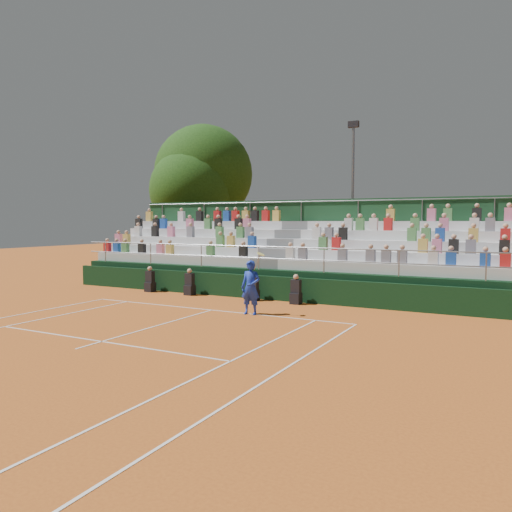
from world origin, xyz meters
The scene contains 8 objects.
ground centered at (0.00, 0.00, 0.00)m, with size 90.00×90.00×0.00m, color #C46020.
courtside_wall centered at (0.00, 3.20, 0.50)m, with size 20.00×0.15×1.00m, color black.
line_officials centered at (-1.42, 2.75, 0.48)m, with size 7.82×0.40×1.19m.
grandstand centered at (0.01, 6.44, 1.08)m, with size 20.00×5.20×4.40m.
tennis_player centered at (1.68, -0.05, 0.96)m, with size 0.90×0.52×2.22m.
tree_west centered at (-10.03, 12.90, 5.40)m, with size 5.72×5.72×8.27m.
tree_east centered at (-10.06, 14.44, 6.62)m, with size 6.95×6.95×10.11m.
floodlight_mast centered at (1.54, 12.26, 5.13)m, with size 0.60×0.25×8.89m.
Camera 1 is at (10.05, -15.37, 3.30)m, focal length 35.00 mm.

